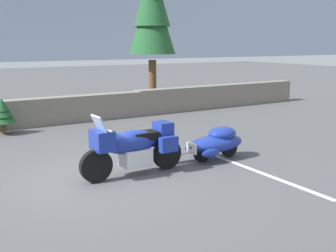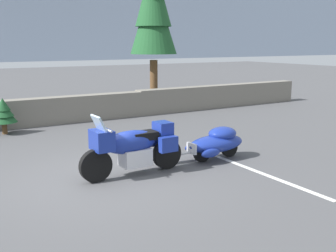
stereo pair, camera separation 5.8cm
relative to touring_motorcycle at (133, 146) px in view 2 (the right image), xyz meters
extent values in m
plane|color=#4C4C4F|center=(-0.67, 0.17, -0.62)|extent=(80.00, 80.00, 0.00)
cube|color=slate|center=(-0.67, 6.30, -0.17)|extent=(8.00, 0.53, 0.91)
cube|color=slate|center=(7.33, 6.30, -0.15)|extent=(8.00, 0.52, 0.95)
cylinder|color=black|center=(-0.82, -0.02, -0.29)|extent=(0.66, 0.15, 0.66)
cylinder|color=black|center=(0.83, 0.02, -0.29)|extent=(0.66, 0.15, 0.66)
cube|color=silver|center=(0.06, 0.00, -0.24)|extent=(0.61, 0.45, 0.36)
ellipsoid|color=navy|center=(-0.04, 0.00, 0.09)|extent=(1.21, 0.46, 0.48)
cube|color=navy|center=(-0.67, -0.01, 0.21)|extent=(0.37, 0.53, 0.40)
cube|color=#9EB7C6|center=(-0.72, -0.01, 0.54)|extent=(0.20, 0.44, 0.34)
cube|color=black|center=(0.26, 0.00, 0.19)|extent=(0.57, 0.37, 0.16)
cube|color=navy|center=(0.73, 0.01, 0.29)|extent=(0.33, 0.41, 0.28)
cube|color=navy|center=(0.69, -0.29, 0.01)|extent=(0.40, 0.17, 0.32)
cube|color=navy|center=(0.68, 0.31, 0.01)|extent=(0.40, 0.17, 0.32)
cylinder|color=silver|center=(-0.62, -0.01, 0.44)|extent=(0.05, 0.70, 0.04)
cylinder|color=silver|center=(-0.77, -0.01, -0.04)|extent=(0.26, 0.07, 0.54)
cylinder|color=black|center=(1.79, 0.03, -0.40)|extent=(0.44, 0.11, 0.44)
cylinder|color=black|center=(2.62, 0.05, -0.40)|extent=(0.44, 0.11, 0.44)
ellipsoid|color=navy|center=(2.20, 0.04, -0.24)|extent=(1.51, 0.71, 0.40)
ellipsoid|color=navy|center=(2.38, 0.05, -0.02)|extent=(0.73, 0.57, 0.32)
cube|color=silver|center=(1.49, 0.03, -0.26)|extent=(0.07, 0.32, 0.24)
ellipsoid|color=navy|center=(1.80, -0.29, -0.34)|extent=(0.52, 0.15, 0.20)
ellipsoid|color=navy|center=(1.78, 0.35, -0.34)|extent=(0.52, 0.15, 0.20)
cylinder|color=silver|center=(1.10, 0.02, -0.35)|extent=(0.70, 0.06, 0.05)
cylinder|color=brown|center=(4.99, 8.08, 0.37)|extent=(0.33, 0.33, 1.99)
cone|color=#1E5128|center=(4.99, 8.08, 3.20)|extent=(1.98, 1.98, 3.14)
cylinder|color=brown|center=(-1.61, 5.50, -0.46)|extent=(0.15, 0.15, 0.32)
cone|color=#194723|center=(-1.61, 5.50, -0.01)|extent=(0.79, 0.79, 0.50)
cone|color=#194723|center=(-1.61, 5.50, 0.14)|extent=(0.61, 0.61, 0.44)
cone|color=#194723|center=(-1.61, 5.50, 0.29)|extent=(0.43, 0.43, 0.37)
cube|color=silver|center=(2.37, -1.33, -0.62)|extent=(0.12, 3.60, 0.01)
camera|label=1|loc=(-3.58, -7.24, 2.07)|focal=43.18mm
camera|label=2|loc=(-3.53, -7.27, 2.07)|focal=43.18mm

